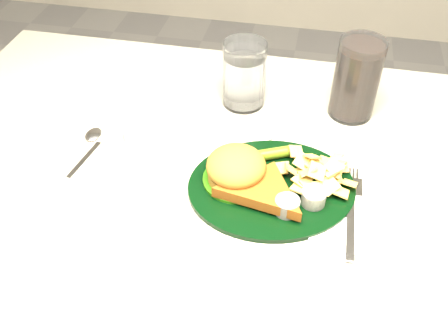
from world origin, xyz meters
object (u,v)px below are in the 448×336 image
Objects in this scene: table at (232,299)px; water_glass at (244,74)px; fork_napkin at (350,221)px; dinner_plate at (273,176)px; cola_glass at (356,79)px.

water_glass is at bearing 96.17° from table.
table is 0.43m from fork_napkin.
water_glass is (-0.02, 0.21, 0.44)m from table.
dinner_plate is at bearing -14.18° from table.
dinner_plate is 2.10× the size of water_glass.
dinner_plate is 0.27m from cola_glass.
cola_glass is 0.29m from fork_napkin.
fork_napkin is at bearing -88.56° from cola_glass.
table is at bearing -83.83° from water_glass.
water_glass is at bearing 95.87° from dinner_plate.
table is 4.40× the size of dinner_plate.
table is 0.54m from cola_glass.
table is at bearing -129.97° from cola_glass.
water_glass is 0.76× the size of fork_napkin.
table is 0.49m from water_glass.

